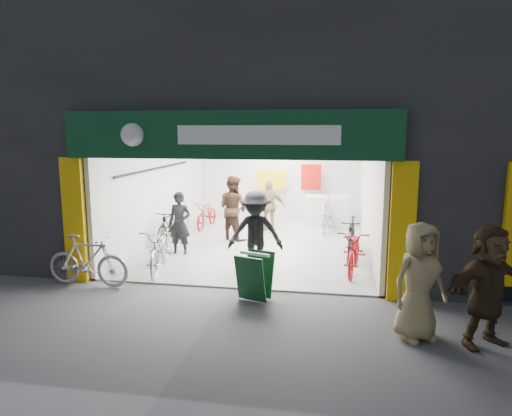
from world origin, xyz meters
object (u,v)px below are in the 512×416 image
(bike_left_front, at_px, (160,249))
(parked_bike, at_px, (88,261))
(bike_right_front, at_px, (351,237))
(pedestrian_near, at_px, (419,281))
(sandwich_board, at_px, (255,275))

(bike_left_front, bearing_deg, parked_bike, -142.91)
(bike_right_front, bearing_deg, pedestrian_near, -72.85)
(parked_bike, distance_m, pedestrian_near, 6.33)
(pedestrian_near, bearing_deg, parked_bike, 138.88)
(bike_left_front, xyz_separation_m, parked_bike, (-1.07, -1.20, 0.03))
(bike_left_front, xyz_separation_m, sandwich_board, (2.40, -1.40, -0.02))
(pedestrian_near, distance_m, sandwich_board, 2.96)
(bike_right_front, height_order, sandwich_board, bike_right_front)
(parked_bike, xyz_separation_m, pedestrian_near, (6.17, -1.35, 0.37))
(bike_left_front, distance_m, bike_right_front, 4.76)
(bike_right_front, bearing_deg, bike_left_front, -146.88)
(bike_left_front, distance_m, pedestrian_near, 5.71)
(bike_left_front, relative_size, sandwich_board, 2.18)
(pedestrian_near, bearing_deg, bike_left_front, 124.67)
(pedestrian_near, bearing_deg, bike_right_front, 71.28)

